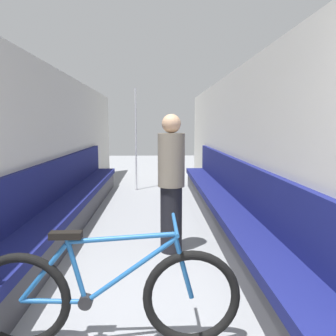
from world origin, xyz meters
name	(u,v)px	position (x,y,z in m)	size (l,w,h in m)	color
wall_left	(46,149)	(-1.35, 3.91, 1.13)	(0.10, 11.02, 2.25)	beige
wall_right	(244,148)	(1.35, 3.91, 1.13)	(0.10, 11.02, 2.25)	beige
bench_seat_row_left	(68,207)	(-1.11, 3.98, 0.31)	(0.45, 6.33, 0.97)	#3D3D42
bench_seat_row_right	(225,205)	(1.11, 3.98, 0.31)	(0.45, 6.33, 0.97)	#3D3D42
bicycle	(107,296)	(-0.19, 1.46, 0.34)	(1.74, 0.46, 0.83)	black
grab_pole_near	(136,141)	(-0.31, 6.70, 1.09)	(0.08, 0.08, 2.23)	gray
passenger_standing	(171,182)	(0.30, 3.07, 0.80)	(0.30, 0.30, 1.56)	black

